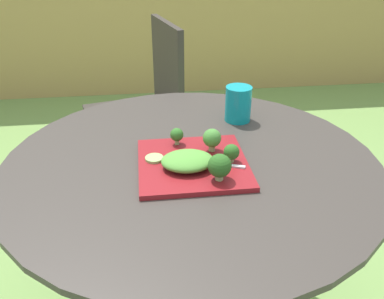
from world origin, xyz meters
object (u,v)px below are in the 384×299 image
at_px(patio_chair, 148,98).
at_px(salad_plate, 193,164).
at_px(drinking_glass, 238,106).
at_px(fork, 211,163).

xyz_separation_m(patio_chair, salad_plate, (0.10, -1.03, 0.21)).
bearing_deg(salad_plate, drinking_glass, 56.50).
height_order(drinking_glass, fork, drinking_glass).
height_order(salad_plate, drinking_glass, drinking_glass).
distance_m(drinking_glass, fork, 0.33).
xyz_separation_m(salad_plate, drinking_glass, (0.19, 0.28, 0.04)).
relative_size(drinking_glass, fork, 0.77).
bearing_deg(patio_chair, fork, -82.11).
bearing_deg(fork, patio_chair, 97.89).
relative_size(salad_plate, drinking_glass, 2.51).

